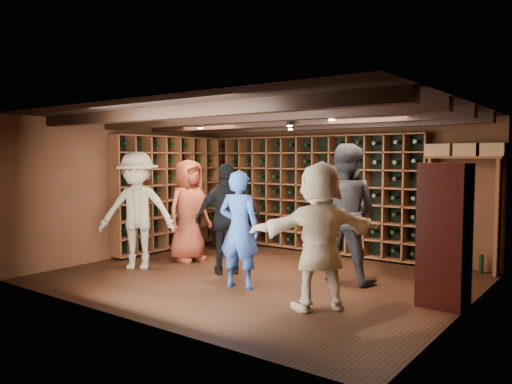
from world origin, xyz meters
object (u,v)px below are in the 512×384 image
Objects in this scene: man_blue_shirt at (239,230)px; guest_red_floral at (189,211)px; tasting_table at (220,213)px; guest_khaki at (137,210)px; guest_woman_black at (228,219)px; guest_beige at (320,236)px; display_cabinet at (444,237)px; man_grey_suit at (344,213)px.

man_blue_shirt is 2.08m from guest_red_floral.
guest_khaki is at bearing -80.37° from tasting_table.
guest_woman_black is 2.22m from guest_beige.
guest_red_floral is (-1.88, 0.91, 0.07)m from man_blue_shirt.
guest_khaki reaches higher than guest_red_floral.
guest_beige is (3.54, -0.16, -0.07)m from guest_khaki.
display_cabinet is 1.57m from guest_beige.
man_blue_shirt is at bearing 40.39° from man_grey_suit.
guest_red_floral is at bearing 36.31° from guest_khaki.
man_grey_suit is at bearing -1.06° from tasting_table.
man_grey_suit is 1.65× the size of tasting_table.
guest_khaki is 1.07× the size of guest_beige.
tasting_table is at bearing -22.46° from man_grey_suit.
man_blue_shirt is 0.89m from guest_woman_black.
display_cabinet is 2.71m from man_blue_shirt.
display_cabinet is 0.97× the size of guest_red_floral.
man_blue_shirt is at bearing -36.92° from guest_khaki.
man_grey_suit is 3.17m from tasting_table.
guest_woman_black is at bearing -69.07° from guest_beige.
guest_khaki is (-3.17, -1.23, -0.05)m from man_grey_suit.
guest_beige is (3.28, -1.10, -0.00)m from guest_red_floral.
guest_red_floral is 1.03× the size of guest_woman_black.
guest_beige is at bearing -40.37° from guest_khaki.
guest_woman_black is (-3.25, -0.29, 0.02)m from display_cabinet.
display_cabinet is 4.79m from guest_khaki.
guest_woman_black is at bearing -100.56° from guest_red_floral.
man_blue_shirt is 0.92× the size of guest_beige.
guest_red_floral is 1.06m from tasting_table.
guest_khaki is at bearing 169.25° from guest_red_floral.
man_blue_shirt is at bearing 95.06° from guest_woman_black.
guest_beige is (-1.17, -1.05, 0.05)m from display_cabinet.
guest_woman_black is 1.93m from tasting_table.
guest_beige reaches higher than guest_woman_black.
man_grey_suit is at bearing -16.69° from guest_khaki.
man_grey_suit is 3.40m from guest_khaki.
guest_woman_black is 0.97× the size of guest_beige.
display_cabinet is 1.00× the size of guest_woman_black.
man_blue_shirt is at bearing -110.71° from guest_red_floral.
guest_woman_black is at bearing -174.92° from display_cabinet.
guest_beige is at bearing 96.17° from man_grey_suit.
display_cabinet is 1.58m from man_grey_suit.
guest_khaki is at bearing 12.36° from man_grey_suit.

